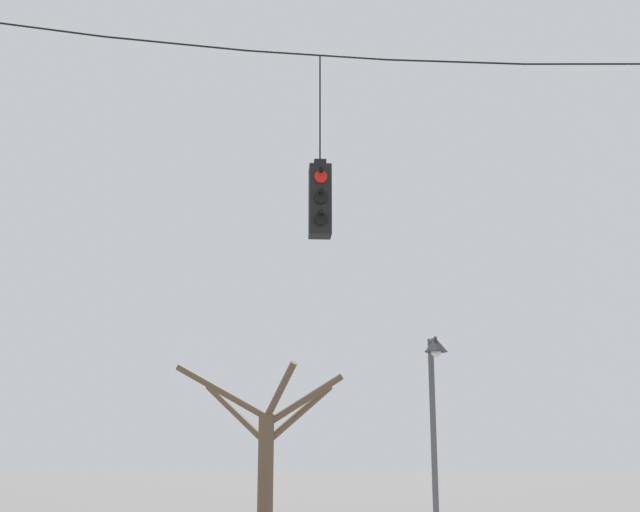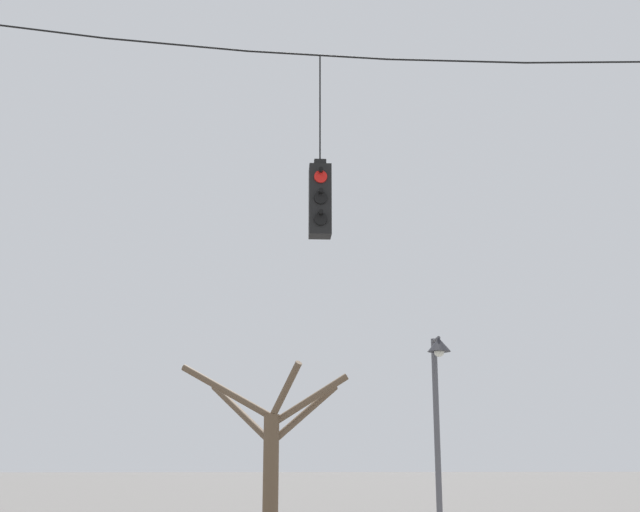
% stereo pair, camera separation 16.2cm
% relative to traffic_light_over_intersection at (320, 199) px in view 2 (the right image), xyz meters
% --- Properties ---
extents(span_wire, '(15.92, 0.03, 0.52)m').
position_rel_traffic_light_over_intersection_xyz_m(span_wire, '(2.23, 0.01, 2.57)').
color(span_wire, black).
extents(traffic_light_over_intersection, '(0.34, 0.46, 3.03)m').
position_rel_traffic_light_over_intersection_xyz_m(traffic_light_over_intersection, '(0.00, 0.00, 0.00)').
color(traffic_light_over_intersection, black).
extents(street_lamp, '(0.47, 0.81, 4.51)m').
position_rel_traffic_light_over_intersection_xyz_m(street_lamp, '(2.61, 4.39, -2.64)').
color(street_lamp, '#515156').
rests_on(street_lamp, ground_plane).
extents(bare_tree, '(4.59, 2.76, 4.61)m').
position_rel_traffic_light_over_intersection_xyz_m(bare_tree, '(-0.79, 10.05, -3.54)').
color(bare_tree, brown).
rests_on(bare_tree, ground_plane).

